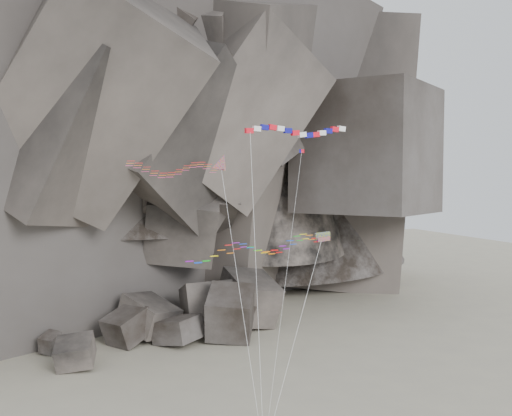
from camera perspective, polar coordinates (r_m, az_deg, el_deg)
name	(u,v)px	position (r m, az deg, el deg)	size (l,w,h in m)	color
headland	(90,68)	(123.77, -14.57, 11.92)	(110.00, 70.00, 84.00)	#594F48
boulder_field	(190,321)	(92.89, -5.91, -9.94)	(49.69, 16.68, 9.11)	#47423F
delta_kite	(171,168)	(57.19, -7.55, 3.58)	(9.99, 10.36, 24.51)	red
banner_kite	(297,133)	(57.06, 3.67, 6.68)	(10.63, 5.30, 27.00)	red
parafoil_kite	(254,247)	(57.10, -0.21, -3.53)	(15.02, 6.35, 17.18)	#AFCE0B
pennant_kite	(293,222)	(59.72, 3.28, -1.26)	(9.30, 9.19, 24.91)	red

